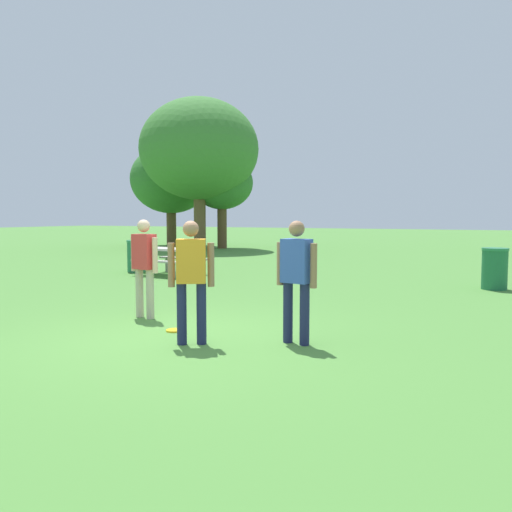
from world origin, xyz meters
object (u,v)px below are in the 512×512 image
person_catcher (296,274)px  trash_can_beside_table (137,256)px  frisbee (175,330)px  tree_broad_center (199,150)px  person_thrower (144,262)px  trash_can_further_along (495,269)px  person_bystander (191,274)px  tree_far_right (222,184)px  picnic_table_near (170,255)px  tree_tall_left (171,180)px

person_catcher → trash_can_beside_table: person_catcher is taller
frisbee → tree_broad_center: 19.33m
person_thrower → trash_can_further_along: 8.10m
person_bystander → tree_far_right: (-9.68, 17.68, 2.39)m
person_catcher → trash_can_beside_table: bearing=141.3°
person_catcher → person_bystander: same height
person_bystander → frisbee: person_bystander is taller
person_thrower → trash_can_further_along: (5.14, 6.24, -0.46)m
picnic_table_near → trash_can_further_along: (8.44, 0.91, -0.08)m
trash_can_beside_table → tree_far_right: 11.76m
frisbee → trash_can_further_along: trash_can_further_along is taller
trash_can_beside_table → tree_broad_center: bearing=111.9°
person_bystander → frisbee: bearing=140.6°
trash_can_beside_table → tree_broad_center: (-3.92, 9.79, 4.49)m
picnic_table_near → tree_tall_left: tree_tall_left is taller
person_thrower → person_bystander: 2.05m
person_thrower → tree_broad_center: size_ratio=0.22×
tree_broad_center → tree_tall_left: bearing=148.0°
person_thrower → picnic_table_near: 6.28m
person_catcher → trash_can_further_along: size_ratio=1.71×
trash_can_beside_table → trash_can_further_along: size_ratio=1.00×
person_thrower → picnic_table_near: bearing=121.7°
trash_can_beside_table → tree_tall_left: bearing=121.0°
person_thrower → person_catcher: same height
person_bystander → tree_far_right: tree_far_right is taller
person_bystander → picnic_table_near: size_ratio=0.88×
tree_tall_left → frisbee: bearing=-54.6°
picnic_table_near → tree_broad_center: 12.19m
tree_far_right → tree_broad_center: bearing=-119.1°
frisbee → trash_can_further_along: 8.02m
person_thrower → tree_broad_center: tree_broad_center is taller
person_bystander → trash_can_beside_table: person_bystander is taller
person_thrower → person_bystander: (1.69, -1.16, 0.00)m
person_thrower → tree_tall_left: 21.10m
tree_tall_left → person_bystander: bearing=-54.0°
trash_can_beside_table → frisbee: bearing=-47.3°
picnic_table_near → person_thrower: bearing=-58.3°
person_catcher → frisbee: (-1.89, -0.10, -0.93)m
picnic_table_near → frisbee: bearing=-54.0°
person_bystander → person_thrower: bearing=145.4°
person_thrower → trash_can_further_along: bearing=50.5°
picnic_table_near → tree_tall_left: size_ratio=0.33×
trash_can_further_along → person_catcher: bearing=-108.2°
tree_broad_center → trash_can_further_along: bearing=-33.6°
person_thrower → trash_can_further_along: size_ratio=1.71×
picnic_table_near → tree_far_right: (-4.69, 11.18, 2.77)m
trash_can_further_along → tree_far_right: 16.91m
person_catcher → tree_tall_left: bearing=129.4°
person_catcher → frisbee: bearing=-177.0°
picnic_table_near → tree_tall_left: 14.99m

